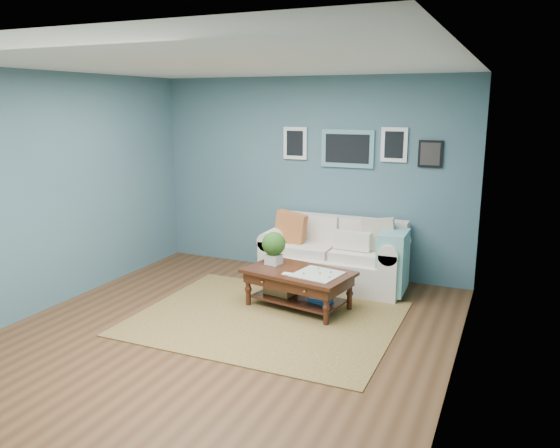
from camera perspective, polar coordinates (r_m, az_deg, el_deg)
The scene contains 4 objects.
room_shell at distance 5.40m, azimuth -5.82°, elevation 1.97°, with size 5.00×5.02×2.70m.
area_rug at distance 6.15m, azimuth -1.44°, elevation -9.83°, with size 2.80×2.24×0.01m, color brown.
loveseat at distance 7.16m, azimuth 6.36°, elevation -3.36°, with size 1.87×0.85×0.96m.
coffee_table at distance 6.38m, azimuth 1.49°, elevation -5.44°, with size 1.32×0.92×0.85m.
Camera 1 is at (2.64, -4.56, 2.35)m, focal length 35.00 mm.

